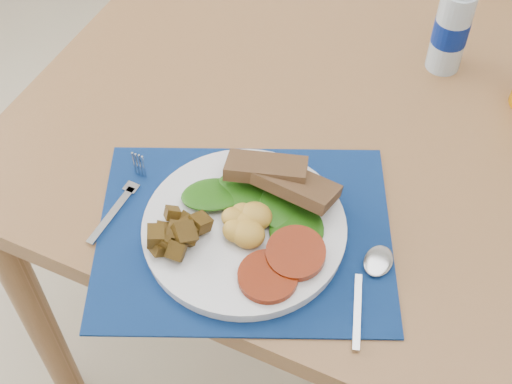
# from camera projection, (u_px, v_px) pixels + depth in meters

# --- Properties ---
(table) EXTENTS (1.40, 0.90, 0.75)m
(table) POSITION_uv_depth(u_px,v_px,m) (441.00, 178.00, 1.20)
(table) COLOR brown
(table) RESTS_ON ground
(placemat) EXTENTS (0.52, 0.47, 0.00)m
(placemat) POSITION_uv_depth(u_px,v_px,m) (244.00, 234.00, 1.03)
(placemat) COLOR black
(placemat) RESTS_ON table
(breakfast_plate) EXTENTS (0.29, 0.29, 0.07)m
(breakfast_plate) POSITION_uv_depth(u_px,v_px,m) (239.00, 226.00, 1.01)
(breakfast_plate) COLOR silver
(breakfast_plate) RESTS_ON placemat
(fork) EXTENTS (0.02, 0.16, 0.00)m
(fork) POSITION_uv_depth(u_px,v_px,m) (124.00, 197.00, 1.06)
(fork) COLOR #B2B5BA
(fork) RESTS_ON placemat
(spoon) EXTENTS (0.05, 0.17, 0.00)m
(spoon) POSITION_uv_depth(u_px,v_px,m) (372.00, 277.00, 0.98)
(spoon) COLOR #B2B5BA
(spoon) RESTS_ON placemat
(water_bottle) EXTENTS (0.06, 0.06, 0.21)m
(water_bottle) POSITION_uv_depth(u_px,v_px,m) (453.00, 24.00, 1.19)
(water_bottle) COLOR #ADBFCC
(water_bottle) RESTS_ON table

